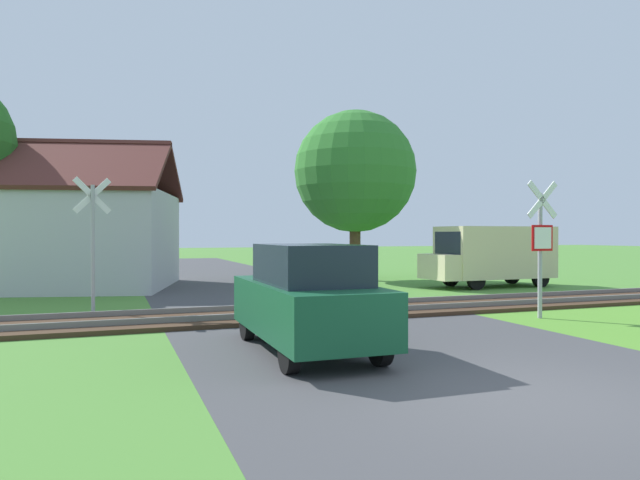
{
  "coord_description": "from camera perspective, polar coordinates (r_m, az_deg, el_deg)",
  "views": [
    {
      "loc": [
        -4.63,
        -5.44,
        1.94
      ],
      "look_at": [
        0.5,
        8.52,
        1.8
      ],
      "focal_mm": 32.0,
      "sensor_mm": 36.0,
      "label": 1
    }
  ],
  "objects": [
    {
      "name": "tree_right",
      "position": [
        24.55,
        3.53,
        6.81
      ],
      "size": [
        5.19,
        5.19,
        7.23
      ],
      "color": "#513823",
      "rests_on": "ground"
    },
    {
      "name": "rail_track",
      "position": [
        13.89,
        -0.52,
        -7.25
      ],
      "size": [
        60.0,
        2.6,
        0.22
      ],
      "color": "#422D1E",
      "rests_on": "ground"
    },
    {
      "name": "parked_car",
      "position": [
        9.45,
        -1.28,
        -5.81
      ],
      "size": [
        1.68,
        4.02,
        1.78
      ],
      "rotation": [
        0.0,
        0.0,
        -0.01
      ],
      "color": "#144C2D",
      "rests_on": "ground"
    },
    {
      "name": "road_asphalt",
      "position": [
        8.98,
        11.7,
        -11.93
      ],
      "size": [
        7.27,
        80.0,
        0.01
      ],
      "primitive_type": "cube",
      "color": "#424244",
      "rests_on": "ground"
    },
    {
      "name": "crossing_sign_far",
      "position": [
        14.58,
        -21.78,
        0.39
      ],
      "size": [
        0.86,
        0.23,
        3.31
      ],
      "rotation": [
        0.0,
        0.0,
        0.23
      ],
      "color": "#9E9EA5",
      "rests_on": "ground"
    },
    {
      "name": "house",
      "position": [
        22.59,
        -22.92,
        0.38
      ],
      "size": [
        8.03,
        8.1,
        5.42
      ],
      "rotation": [
        0.0,
        0.0,
        -0.24
      ],
      "color": "#B7B7BC",
      "rests_on": "ground"
    },
    {
      "name": "ground_plane",
      "position": [
        7.41,
        20.18,
        -14.67
      ],
      "size": [
        160.0,
        160.0,
        0.0
      ],
      "primitive_type": "plane",
      "color": "#4C8433"
    },
    {
      "name": "stop_sign_near",
      "position": [
        14.11,
        21.23,
        -0.11
      ],
      "size": [
        0.88,
        0.15,
        3.18
      ],
      "rotation": [
        0.0,
        0.0,
        3.18
      ],
      "color": "#9E9EA5",
      "rests_on": "ground"
    },
    {
      "name": "mail_truck",
      "position": [
        22.09,
        16.76,
        -1.31
      ],
      "size": [
        4.94,
        1.99,
        2.24
      ],
      "rotation": [
        0.0,
        0.0,
        1.59
      ],
      "color": "beige",
      "rests_on": "ground"
    }
  ]
}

